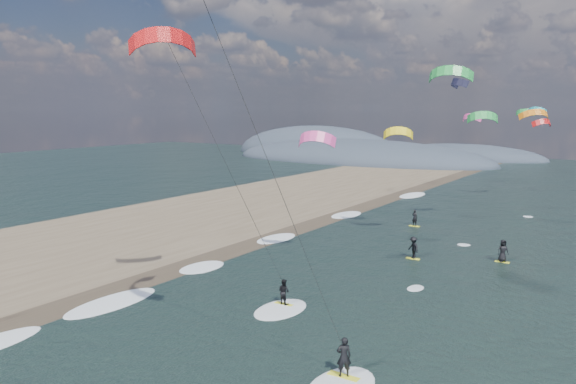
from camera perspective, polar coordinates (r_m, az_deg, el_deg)
The scene contains 8 objects.
sand_strip at distance 50.38m, azimuth -23.92°, elevation -6.03°, with size 26.00×240.00×0.00m, color brown.
wet_sand_strip at distance 41.08m, azimuth -14.68°, elevation -8.78°, with size 3.00×240.00×0.00m, color #382D23.
coastal_hills at distance 139.17m, azimuth 6.63°, elevation 3.51°, with size 80.00×41.00×15.00m.
kitesurfer_near_a at distance 21.82m, azimuth -8.09°, elevation 16.99°, with size 8.01×9.43×19.52m.
kitesurfer_near_b at distance 31.32m, azimuth -8.32°, elevation 6.21°, with size 6.82×9.14×16.68m.
far_kitesurfers at distance 48.70m, azimuth 15.32°, elevation -4.98°, with size 11.81×12.97×1.82m.
bg_kite_field at distance 73.14m, azimuth 19.76°, elevation 8.02°, with size 13.74×68.85×6.52m.
shoreline_surf at distance 43.46m, azimuth -8.92°, elevation -7.65°, with size 2.40×79.40×0.11m.
Camera 1 is at (17.43, -16.02, 12.03)m, focal length 35.00 mm.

